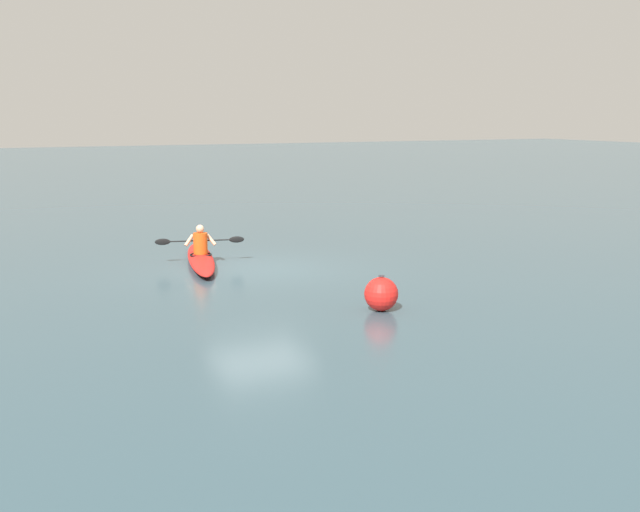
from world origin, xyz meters
The scene contains 4 objects.
ground_plane centered at (0.00, 0.00, 0.00)m, with size 160.00×160.00×0.00m, color #334C56.
kayak centered at (1.11, -1.35, 0.14)m, with size 1.79×4.78×0.27m.
kayaker centered at (1.11, -1.36, 0.59)m, with size 2.27×0.68×0.76m.
mooring_buoy_orange_mid centered at (-0.59, 5.06, 0.34)m, with size 0.68×0.68×0.72m.
Camera 1 is at (7.25, 18.40, 3.86)m, focal length 44.76 mm.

